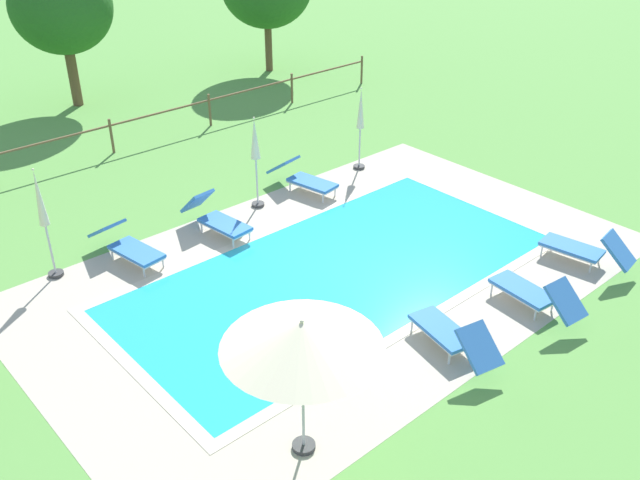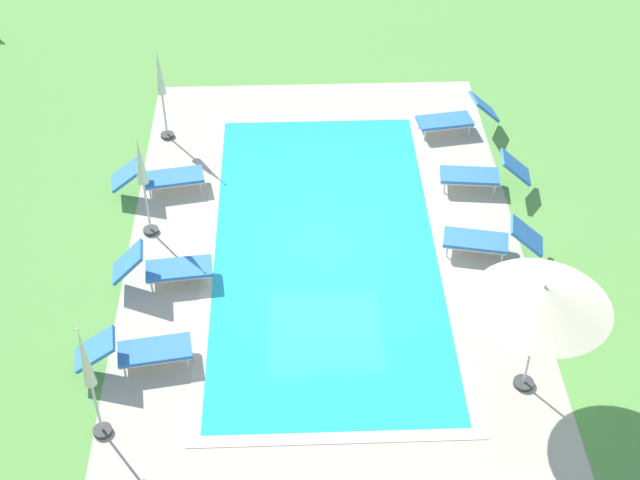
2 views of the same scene
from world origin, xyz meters
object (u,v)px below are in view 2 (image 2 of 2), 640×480
at_px(sun_lounger_north_near_steps, 160,177).
at_px(sun_lounger_south_mid, 456,117).
at_px(sun_lounger_north_far, 138,350).
at_px(patio_umbrella_closed_row_mid_west, 161,83).
at_px(sun_lounger_north_end, 483,174).
at_px(sun_lounger_north_mid, 490,239).
at_px(patio_umbrella_closed_row_west, 142,172).
at_px(sun_lounger_south_near_corner, 164,267).
at_px(patio_umbrella_closed_row_centre, 88,370).
at_px(patio_umbrella_open_foreground, 543,297).

distance_m(sun_lounger_north_near_steps, sun_lounger_south_mid, 7.19).
relative_size(sun_lounger_north_near_steps, sun_lounger_north_far, 0.99).
height_order(sun_lounger_south_mid, patio_umbrella_closed_row_mid_west, patio_umbrella_closed_row_mid_west).
height_order(sun_lounger_north_end, sun_lounger_south_mid, sun_lounger_south_mid).
bearing_deg(sun_lounger_north_mid, patio_umbrella_closed_row_west, 82.32).
bearing_deg(sun_lounger_north_far, sun_lounger_south_mid, -42.85).
relative_size(sun_lounger_south_near_corner, patio_umbrella_closed_row_west, 0.84).
distance_m(sun_lounger_north_near_steps, sun_lounger_north_end, 7.12).
relative_size(sun_lounger_north_end, sun_lounger_south_near_corner, 1.02).
bearing_deg(patio_umbrella_closed_row_centre, sun_lounger_north_end, -48.95).
xyz_separation_m(sun_lounger_north_near_steps, sun_lounger_south_near_corner, (-3.00, -0.37, 0.02)).
relative_size(patio_umbrella_open_foreground, patio_umbrella_closed_row_centre, 0.97).
height_order(patio_umbrella_closed_row_west, patio_umbrella_closed_row_centre, patio_umbrella_closed_row_centre).
bearing_deg(sun_lounger_south_mid, patio_umbrella_closed_row_west, 117.24).
bearing_deg(sun_lounger_south_near_corner, patio_umbrella_closed_row_mid_west, 4.97).
xyz_separation_m(patio_umbrella_open_foreground, patio_umbrella_closed_row_west, (4.43, 6.96, -0.58)).
height_order(sun_lounger_north_end, patio_umbrella_closed_row_mid_west, patio_umbrella_closed_row_mid_west).
bearing_deg(sun_lounger_north_mid, patio_umbrella_closed_row_mid_west, 57.01).
distance_m(sun_lounger_north_end, patio_umbrella_closed_row_mid_west, 7.62).
bearing_deg(patio_umbrella_closed_row_mid_west, patio_umbrella_closed_row_west, 179.69).
height_order(sun_lounger_north_far, patio_umbrella_closed_row_centre, patio_umbrella_closed_row_centre).
xyz_separation_m(sun_lounger_south_near_corner, patio_umbrella_closed_row_centre, (-3.65, 0.72, 1.17)).
bearing_deg(sun_lounger_south_near_corner, patio_umbrella_closed_row_centre, 168.91).
xyz_separation_m(patio_umbrella_closed_row_west, patio_umbrella_closed_row_centre, (-5.20, 0.25, -0.01)).
relative_size(sun_lounger_north_near_steps, patio_umbrella_closed_row_mid_west, 0.89).
bearing_deg(patio_umbrella_closed_row_mid_west, patio_umbrella_closed_row_centre, 178.23).
xyz_separation_m(sun_lounger_south_mid, patio_umbrella_closed_row_centre, (-8.79, 7.21, 1.17)).
distance_m(sun_lounger_north_near_steps, patio_umbrella_closed_row_mid_west, 2.39).
height_order(sun_lounger_south_mid, patio_umbrella_open_foreground, patio_umbrella_open_foreground).
distance_m(patio_umbrella_closed_row_west, patio_umbrella_closed_row_centre, 5.21).
distance_m(sun_lounger_south_mid, patio_umbrella_closed_row_west, 7.92).
relative_size(sun_lounger_north_mid, sun_lounger_north_end, 1.02).
height_order(sun_lounger_south_mid, patio_umbrella_closed_row_centre, patio_umbrella_closed_row_centre).
distance_m(sun_lounger_north_end, sun_lounger_south_near_corner, 7.32).
height_order(sun_lounger_south_near_corner, patio_umbrella_closed_row_mid_west, patio_umbrella_closed_row_mid_west).
bearing_deg(sun_lounger_north_end, sun_lounger_north_mid, 173.95).
bearing_deg(patio_umbrella_closed_row_centre, patio_umbrella_closed_row_west, -2.77).
height_order(sun_lounger_north_end, patio_umbrella_open_foreground, patio_umbrella_open_foreground).
bearing_deg(sun_lounger_north_end, sun_lounger_north_near_steps, 88.70).
distance_m(sun_lounger_north_far, patio_umbrella_closed_row_centre, 1.96).
distance_m(sun_lounger_north_mid, sun_lounger_south_mid, 4.52).
bearing_deg(sun_lounger_south_mid, sun_lounger_north_end, -173.82).
height_order(sun_lounger_north_near_steps, sun_lounger_north_end, sun_lounger_north_end).
bearing_deg(sun_lounger_north_far, sun_lounger_north_end, -54.50).
bearing_deg(patio_umbrella_closed_row_mid_west, sun_lounger_north_near_steps, -178.08).
bearing_deg(sun_lounger_south_near_corner, sun_lounger_north_mid, -84.66).
xyz_separation_m(sun_lounger_south_near_corner, patio_umbrella_closed_row_west, (1.55, 0.46, 1.18)).
xyz_separation_m(sun_lounger_south_mid, patio_umbrella_closed_row_west, (-3.58, 6.96, 1.18)).
bearing_deg(patio_umbrella_open_foreground, sun_lounger_south_mid, 0.01).
xyz_separation_m(sun_lounger_south_mid, patio_umbrella_closed_row_mid_west, (-0.01, 6.94, 1.09)).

